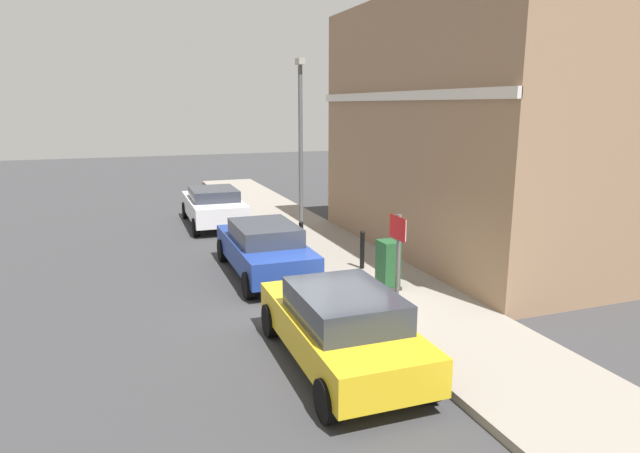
# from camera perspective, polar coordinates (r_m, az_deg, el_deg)

# --- Properties ---
(ground) EXTENTS (80.00, 80.00, 0.00)m
(ground) POSITION_cam_1_polar(r_m,az_deg,el_deg) (12.36, 0.71, -8.50)
(ground) COLOR #38383A
(sidewalk) EXTENTS (2.79, 30.00, 0.15)m
(sidewalk) POSITION_cam_1_polar(r_m,az_deg,el_deg) (18.32, -0.74, -1.25)
(sidewalk) COLOR gray
(sidewalk) RESTS_ON ground
(corner_building) EXTENTS (6.81, 10.19, 7.43)m
(corner_building) POSITION_cam_1_polar(r_m,az_deg,el_deg) (17.53, 17.59, 9.58)
(corner_building) COLOR #937256
(corner_building) RESTS_ON ground
(car_yellow) EXTENTS (1.90, 4.27, 1.41)m
(car_yellow) POSITION_cam_1_polar(r_m,az_deg,el_deg) (9.57, 2.19, -10.17)
(car_yellow) COLOR gold
(car_yellow) RESTS_ON ground
(car_blue) EXTENTS (1.86, 4.47, 1.41)m
(car_blue) POSITION_cam_1_polar(r_m,az_deg,el_deg) (14.60, -5.78, -2.19)
(car_blue) COLOR navy
(car_blue) RESTS_ON ground
(car_white) EXTENTS (2.01, 4.45, 1.41)m
(car_white) POSITION_cam_1_polar(r_m,az_deg,el_deg) (20.95, -10.97, 2.17)
(car_white) COLOR silver
(car_white) RESTS_ON ground
(utility_cabinet) EXTENTS (0.46, 0.61, 1.15)m
(utility_cabinet) POSITION_cam_1_polar(r_m,az_deg,el_deg) (13.18, 7.05, -4.12)
(utility_cabinet) COLOR #1E4C28
(utility_cabinet) RESTS_ON sidewalk
(bollard_near_cabinet) EXTENTS (0.14, 0.14, 1.04)m
(bollard_near_cabinet) POSITION_cam_1_polar(r_m,az_deg,el_deg) (14.67, 4.40, -2.25)
(bollard_near_cabinet) COLOR black
(bollard_near_cabinet) RESTS_ON sidewalk
(bollard_far_kerb) EXTENTS (0.14, 0.14, 1.04)m
(bollard_far_kerb) POSITION_cam_1_polar(r_m,az_deg,el_deg) (15.76, -1.96, -1.18)
(bollard_far_kerb) COLOR black
(bollard_far_kerb) RESTS_ON sidewalk
(street_sign) EXTENTS (0.08, 0.60, 2.30)m
(street_sign) POSITION_cam_1_polar(r_m,az_deg,el_deg) (10.42, 8.05, -3.03)
(street_sign) COLOR #59595B
(street_sign) RESTS_ON sidewalk
(lamppost) EXTENTS (0.20, 0.44, 5.72)m
(lamppost) POSITION_cam_1_polar(r_m,az_deg,el_deg) (18.16, -2.02, 8.93)
(lamppost) COLOR #59595B
(lamppost) RESTS_ON sidewalk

